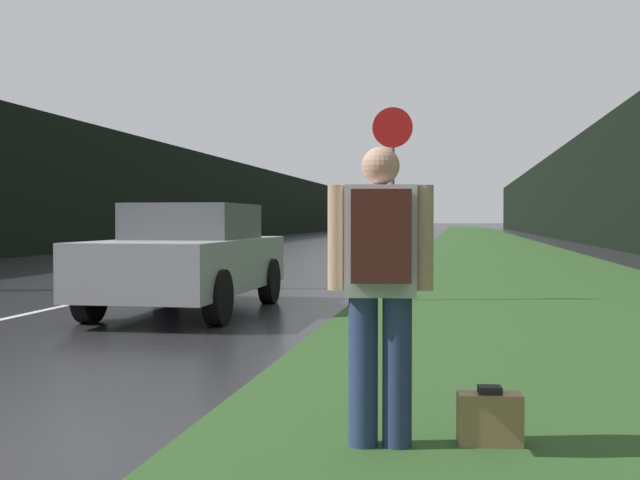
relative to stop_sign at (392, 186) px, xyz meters
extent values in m
cube|color=#2D5123|center=(2.43, 28.55, -1.78)|extent=(6.00, 240.00, 0.02)
cube|color=silver|center=(-4.69, -2.71, -1.78)|extent=(0.12, 3.00, 0.01)
cube|color=silver|center=(-4.69, 4.29, -1.78)|extent=(0.12, 3.00, 0.01)
cube|color=silver|center=(-4.69, 11.29, -1.78)|extent=(0.12, 3.00, 0.01)
cube|color=black|center=(-14.82, 38.55, 0.81)|extent=(2.00, 140.00, 5.20)
cube|color=black|center=(8.43, 38.55, 1.18)|extent=(2.00, 140.00, 5.94)
cylinder|color=slate|center=(0.00, 0.00, -0.60)|extent=(0.07, 0.07, 2.38)
cylinder|color=#B71414|center=(0.00, 0.00, 0.90)|extent=(0.62, 0.02, 0.62)
cylinder|color=navy|center=(0.50, -8.01, -1.36)|extent=(0.16, 0.16, 0.84)
cylinder|color=navy|center=(0.69, -7.99, -1.36)|extent=(0.16, 0.16, 0.84)
cube|color=silver|center=(0.59, -8.00, -0.64)|extent=(0.41, 0.26, 0.61)
sphere|color=tan|center=(0.59, -8.00, -0.23)|extent=(0.21, 0.21, 0.21)
cylinder|color=tan|center=(0.35, -8.03, -0.62)|extent=(0.09, 0.09, 0.57)
cylinder|color=tan|center=(0.83, -7.98, -0.62)|extent=(0.09, 0.09, 0.57)
cube|color=#471E19|center=(0.62, -8.20, -0.61)|extent=(0.33, 0.21, 0.49)
cube|color=olive|center=(1.19, -7.88, -1.63)|extent=(0.37, 0.19, 0.31)
cube|color=black|center=(1.19, -7.88, -1.46)|extent=(0.14, 0.12, 0.04)
cube|color=#9E9EA3|center=(-2.63, -1.89, -1.14)|extent=(1.72, 4.22, 0.70)
cube|color=#5E5E61|center=(-2.63, -1.68, -0.54)|extent=(1.46, 1.90, 0.49)
cylinder|color=black|center=(-1.81, -3.20, -1.45)|extent=(0.20, 0.67, 0.67)
cylinder|color=black|center=(-3.45, -3.20, -1.45)|extent=(0.20, 0.67, 0.67)
cylinder|color=black|center=(-1.81, -0.58, -1.45)|extent=(0.20, 0.67, 0.67)
cylinder|color=black|center=(-3.45, -0.58, -1.45)|extent=(0.20, 0.67, 0.67)
cube|color=#9E9EA3|center=(-2.63, 30.80, -1.19)|extent=(1.77, 4.45, 0.58)
cube|color=#5E5E61|center=(-2.63, 31.03, -0.68)|extent=(1.50, 2.00, 0.43)
cylinder|color=black|center=(-1.79, 29.42, -1.44)|extent=(0.20, 0.69, 0.69)
cylinder|color=black|center=(-3.47, 29.42, -1.44)|extent=(0.20, 0.69, 0.69)
cylinder|color=black|center=(-1.79, 32.18, -1.44)|extent=(0.20, 0.69, 0.69)
cylinder|color=black|center=(-3.47, 32.18, -1.44)|extent=(0.20, 0.69, 0.69)
cube|color=black|center=(-6.75, 83.11, -0.11)|extent=(2.14, 2.17, 2.55)
cube|color=#333842|center=(-6.75, 79.18, 0.32)|extent=(2.25, 5.69, 3.39)
cylinder|color=black|center=(-7.83, 82.89, -1.34)|extent=(0.28, 0.90, 0.90)
cylinder|color=black|center=(-5.68, 82.89, -1.34)|extent=(0.28, 0.90, 0.90)
cylinder|color=black|center=(-7.83, 77.76, -1.34)|extent=(0.28, 0.90, 0.90)
cylinder|color=black|center=(-5.68, 77.76, -1.34)|extent=(0.28, 0.90, 0.90)
camera|label=1|loc=(1.02, -12.37, -0.52)|focal=45.00mm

